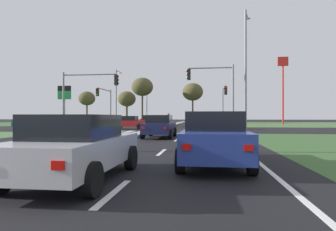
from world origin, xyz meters
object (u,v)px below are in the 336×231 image
object	(u,v)px
traffic_signal_near_left	(84,90)
fastfood_pole_sign	(283,75)
car_red_second	(129,122)
traffic_signal_far_right	(224,99)
traffic_signal_far_left	(106,100)
treeline_near	(87,99)
car_teal_third	(35,122)
traffic_signal_near_right	(216,87)
car_blue_seventh	(214,138)
street_lamp_second	(246,66)
car_grey_fifth	(218,122)
car_navy_fourth	(160,126)
pedestrian_at_median	(169,118)
treeline_second	(127,99)
car_silver_near	(77,146)
treeline_third	(142,87)
street_lamp_third	(117,94)
treeline_fourth	(193,92)
street_lamp_fourth	(147,102)
car_maroon_sixth	(150,121)
fuel_price_totem	(64,97)

from	to	relation	value
traffic_signal_near_left	fastfood_pole_sign	xyz separation A→B (m)	(24.77, 28.27, 4.95)
car_red_second	traffic_signal_far_right	xyz separation A→B (m)	(10.82, 4.46, 2.84)
traffic_signal_far_left	treeline_near	size ratio (longest dim) A/B	0.74
traffic_signal_near_left	fastfood_pole_sign	size ratio (longest dim) A/B	0.45
car_teal_third	traffic_signal_near_right	distance (m)	20.19
car_blue_seventh	street_lamp_second	size ratio (longest dim) A/B	0.44
car_blue_seventh	car_grey_fifth	bearing A→B (deg)	86.93
car_navy_fourth	traffic_signal_far_right	bearing A→B (deg)	72.15
car_teal_third	pedestrian_at_median	world-z (taller)	pedestrian_at_median
treeline_near	treeline_second	distance (m)	9.24
car_navy_fourth	pedestrian_at_median	bearing A→B (deg)	95.66
car_silver_near	treeline_third	bearing A→B (deg)	100.95
car_red_second	treeline_third	size ratio (longest dim) A/B	0.44
traffic_signal_near_right	traffic_signal_near_left	xyz separation A→B (m)	(-11.82, 0.00, -0.16)
traffic_signal_far_right	fastfood_pole_sign	distance (m)	21.33
traffic_signal_near_right	street_lamp_third	distance (m)	24.32
traffic_signal_near_left	traffic_signal_far_left	bearing A→B (deg)	100.01
car_teal_third	treeline_fourth	size ratio (longest dim) A/B	0.51
traffic_signal_far_right	street_lamp_fourth	size ratio (longest dim) A/B	0.64
car_red_second	treeline_near	bearing A→B (deg)	-149.24
car_red_second	street_lamp_third	size ratio (longest dim) A/B	0.50
car_teal_third	car_maroon_sixth	bearing A→B (deg)	133.61
pedestrian_at_median	traffic_signal_far_left	bearing A→B (deg)	8.92
fastfood_pole_sign	car_blue_seventh	bearing A→B (deg)	-107.19
car_silver_near	car_navy_fourth	distance (m)	12.77
car_navy_fourth	treeline_fourth	bearing A→B (deg)	89.44
street_lamp_second	treeline_fourth	xyz separation A→B (m)	(-6.07, 38.58, 1.11)
traffic_signal_near_left	treeline_near	distance (m)	39.90
car_teal_third	fastfood_pole_sign	size ratio (longest dim) A/B	0.38
car_maroon_sixth	traffic_signal_far_right	distance (m)	11.05
car_red_second	treeline_third	xyz separation A→B (m)	(-5.08, 29.85, 7.12)
car_maroon_sixth	fastfood_pole_sign	distance (m)	26.66
car_teal_third	fastfood_pole_sign	xyz separation A→B (m)	(32.37, 23.77, 7.98)
car_grey_fifth	car_maroon_sixth	xyz separation A→B (m)	(-9.15, 7.25, 0.05)
car_silver_near	street_lamp_fourth	distance (m)	62.72
car_maroon_sixth	treeline_third	xyz separation A→B (m)	(-5.86, 21.70, 7.06)
street_lamp_fourth	traffic_signal_far_right	bearing A→B (deg)	-63.35
car_teal_third	fastfood_pole_sign	world-z (taller)	fastfood_pole_sign
street_lamp_second	treeline_fourth	world-z (taller)	street_lamp_second
car_teal_third	traffic_signal_near_left	xyz separation A→B (m)	(7.60, -4.50, 3.02)
street_lamp_second	traffic_signal_far_right	bearing A→B (deg)	95.96
traffic_signal_near_left	traffic_signal_far_left	world-z (taller)	traffic_signal_near_left
fuel_price_totem	treeline_fourth	xyz separation A→B (m)	(16.05, 27.61, 2.85)
car_red_second	car_grey_fifth	world-z (taller)	same
traffic_signal_near_right	fastfood_pole_sign	distance (m)	31.46
traffic_signal_near_right	traffic_signal_far_right	size ratio (longest dim) A/B	1.06
treeline_third	car_blue_seventh	bearing A→B (deg)	-75.31
car_blue_seventh	traffic_signal_far_left	size ratio (longest dim) A/B	0.88
car_grey_fifth	street_lamp_third	distance (m)	19.77
pedestrian_at_median	treeline_near	world-z (taller)	treeline_near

